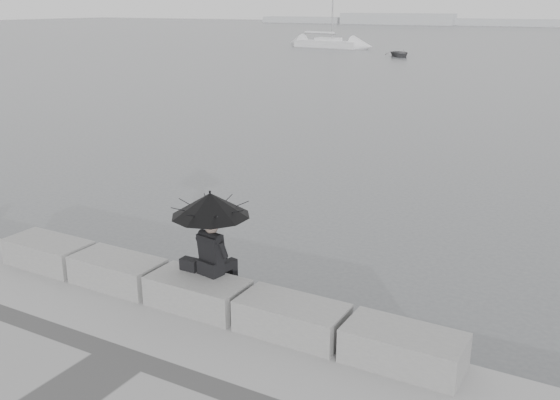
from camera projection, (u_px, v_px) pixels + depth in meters
The scene contains 10 objects.
ground at pixel (216, 323), 10.51m from camera, with size 360.00×360.00×0.00m, color #4E5153.
stone_block_far_left at pixel (49, 253), 11.51m from camera, with size 1.60×0.80×0.50m, color slate.
stone_block_left at pixel (118, 271), 10.71m from camera, with size 1.60×0.80×0.50m, color slate.
stone_block_centre at pixel (198, 293), 9.91m from camera, with size 1.60×0.80×0.50m, color slate.
stone_block_right at pixel (292, 318), 9.12m from camera, with size 1.60×0.80×0.50m, color slate.
stone_block_far_right at pixel (404, 348), 8.32m from camera, with size 1.60×0.80×0.50m, color slate.
seated_person at pixel (210, 213), 9.73m from camera, with size 1.26×1.26×1.39m.
bag at pixel (190, 264), 10.13m from camera, with size 0.30×0.17×0.19m, color black.
sailboat_left at pixel (328, 43), 76.33m from camera, with size 9.12×3.92×12.90m.
dinghy at pixel (399, 54), 63.32m from camera, with size 3.54×1.50×0.60m, color slate.
Camera 1 is at (5.56, -7.66, 5.15)m, focal length 40.00 mm.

